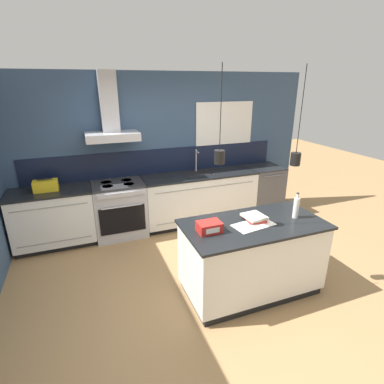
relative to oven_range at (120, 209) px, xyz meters
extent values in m
plane|color=#A87F51|center=(0.78, -1.69, -0.46)|extent=(16.00, 16.00, 0.00)
cube|color=#354C6B|center=(0.78, 0.34, 0.84)|extent=(5.60, 0.06, 2.60)
cube|color=black|center=(0.78, 0.30, 0.67)|extent=(4.42, 0.02, 0.43)
cube|color=white|center=(2.03, 0.30, 1.16)|extent=(1.12, 0.01, 0.96)
cube|color=black|center=(2.03, 0.31, 1.16)|extent=(1.04, 0.01, 0.88)
cube|color=#B5B5BA|center=(0.00, 0.08, 1.18)|extent=(0.80, 0.46, 0.12)
cube|color=#B5B5BA|center=(0.00, 0.17, 1.69)|extent=(0.26, 0.20, 0.90)
cylinder|color=black|center=(0.83, -1.97, 1.73)|extent=(0.01, 0.01, 0.82)
cylinder|color=black|center=(0.83, -1.97, 1.25)|extent=(0.11, 0.11, 0.14)
sphere|color=#F9D18C|center=(0.83, -1.97, 1.25)|extent=(0.06, 0.06, 0.06)
cylinder|color=black|center=(1.69, -2.09, 1.70)|extent=(0.01, 0.01, 0.89)
cylinder|color=black|center=(1.69, -2.09, 1.18)|extent=(0.11, 0.11, 0.14)
sphere|color=#F9D18C|center=(1.69, -2.09, 1.18)|extent=(0.06, 0.06, 0.06)
cube|color=black|center=(-1.00, 0.03, -0.41)|extent=(1.13, 0.56, 0.09)
cube|color=white|center=(-1.00, 0.00, 0.03)|extent=(1.16, 0.62, 0.79)
cube|color=gray|center=(-1.00, -0.31, 0.30)|extent=(1.02, 0.01, 0.01)
cube|color=gray|center=(-1.00, -0.31, -0.25)|extent=(1.02, 0.01, 0.01)
cube|color=black|center=(-1.00, 0.00, 0.44)|extent=(1.19, 0.64, 0.03)
cube|color=black|center=(1.43, 0.03, -0.41)|extent=(1.97, 0.56, 0.09)
cube|color=white|center=(1.43, 0.00, 0.03)|extent=(2.03, 0.62, 0.79)
cube|color=gray|center=(1.43, -0.31, 0.30)|extent=(1.78, 0.01, 0.01)
cube|color=gray|center=(1.43, -0.31, -0.25)|extent=(1.78, 0.01, 0.01)
cube|color=black|center=(1.43, 0.00, 0.44)|extent=(2.05, 0.64, 0.03)
cube|color=#262628|center=(1.43, 0.05, 0.45)|extent=(0.48, 0.34, 0.01)
cylinder|color=#B5B5BA|center=(1.43, 0.18, 0.65)|extent=(0.02, 0.02, 0.38)
sphere|color=#B5B5BA|center=(1.43, 0.18, 0.84)|extent=(0.03, 0.03, 0.03)
cylinder|color=#B5B5BA|center=(1.43, 0.12, 0.82)|extent=(0.02, 0.12, 0.02)
cube|color=#B5B5BA|center=(0.00, 0.00, -0.02)|extent=(0.82, 0.62, 0.87)
cube|color=black|center=(0.00, -0.31, -0.06)|extent=(0.70, 0.02, 0.44)
cylinder|color=#B5B5BA|center=(0.00, -0.34, 0.17)|extent=(0.61, 0.02, 0.02)
cube|color=#B5B5BA|center=(0.00, -0.32, 0.36)|extent=(0.70, 0.02, 0.07)
cube|color=#2D2D30|center=(0.00, 0.00, 0.43)|extent=(0.82, 0.60, 0.04)
cylinder|color=black|center=(-0.16, 0.11, 0.45)|extent=(0.17, 0.17, 0.00)
cylinder|color=black|center=(0.16, 0.11, 0.45)|extent=(0.17, 0.17, 0.00)
cylinder|color=black|center=(-0.16, -0.10, 0.45)|extent=(0.17, 0.17, 0.00)
cylinder|color=black|center=(0.16, -0.10, 0.45)|extent=(0.17, 0.17, 0.00)
cube|color=#4C4C51|center=(2.76, 0.00, -0.01)|extent=(0.63, 0.62, 0.89)
cube|color=black|center=(2.76, 0.00, 0.44)|extent=(0.63, 0.62, 0.02)
cylinder|color=#4C4C51|center=(2.76, -0.33, 0.36)|extent=(0.48, 0.02, 0.02)
cube|color=black|center=(1.27, -2.03, -0.41)|extent=(1.53, 0.77, 0.09)
cube|color=white|center=(1.27, -2.03, 0.03)|extent=(1.59, 0.80, 0.79)
cube|color=black|center=(1.27, -2.03, 0.44)|extent=(1.64, 0.85, 0.03)
cylinder|color=silver|center=(1.80, -2.07, 0.58)|extent=(0.07, 0.07, 0.25)
cylinder|color=silver|center=(1.80, -2.07, 0.73)|extent=(0.03, 0.03, 0.06)
cylinder|color=#262628|center=(1.80, -2.07, 0.76)|extent=(0.03, 0.03, 0.01)
cube|color=#B2332D|center=(1.32, -1.94, 0.47)|extent=(0.25, 0.31, 0.04)
cube|color=beige|center=(1.31, -1.96, 0.50)|extent=(0.26, 0.27, 0.03)
cube|color=red|center=(0.70, -2.04, 0.51)|extent=(0.26, 0.18, 0.11)
cube|color=white|center=(0.70, -2.13, 0.51)|extent=(0.15, 0.01, 0.06)
cube|color=silver|center=(1.24, -2.07, 0.46)|extent=(0.51, 0.31, 0.01)
cube|color=gold|center=(-1.03, 0.00, 0.53)|extent=(0.34, 0.18, 0.16)
cylinder|color=black|center=(-1.03, 0.00, 0.63)|extent=(0.20, 0.02, 0.02)
camera|label=1|loc=(-0.50, -4.66, 1.97)|focal=28.00mm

